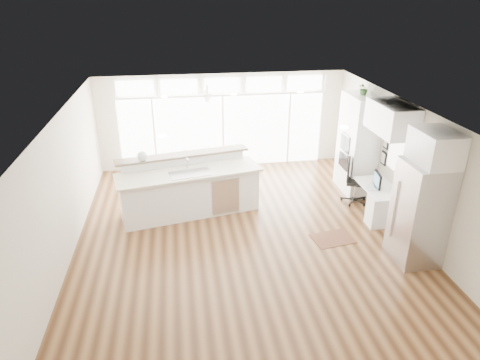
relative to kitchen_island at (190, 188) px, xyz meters
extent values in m
cube|color=#462915|center=(1.09, -1.14, -0.66)|extent=(7.00, 8.00, 0.02)
cube|color=white|center=(1.09, -1.14, 2.05)|extent=(7.00, 8.00, 0.02)
cube|color=beige|center=(1.09, 2.86, 0.70)|extent=(7.00, 0.04, 2.70)
cube|color=beige|center=(1.09, -5.14, 0.70)|extent=(7.00, 0.04, 2.70)
cube|color=beige|center=(-2.41, -1.14, 0.70)|extent=(0.04, 8.00, 2.70)
cube|color=beige|center=(4.59, -1.14, 0.70)|extent=(0.04, 8.00, 2.70)
cube|color=white|center=(1.09, 2.80, 0.40)|extent=(5.80, 0.06, 2.08)
cube|color=white|center=(1.09, 2.80, 1.73)|extent=(5.90, 0.06, 0.40)
cube|color=silver|center=(4.55, -0.84, 0.90)|extent=(0.04, 0.85, 0.85)
cube|color=white|center=(0.59, 1.66, 1.83)|extent=(1.16, 1.16, 0.32)
cube|color=beige|center=(1.09, -0.94, 2.03)|extent=(3.40, 3.00, 0.02)
cube|color=white|center=(4.26, 0.66, 0.60)|extent=(0.64, 1.20, 2.50)
cube|color=white|center=(4.22, -0.84, -0.27)|extent=(0.72, 1.30, 0.76)
cube|color=white|center=(4.26, -0.84, 1.70)|extent=(0.64, 1.30, 0.64)
cube|color=#BCBCC1|center=(4.20, -2.49, 0.35)|extent=(0.76, 0.90, 2.00)
cube|color=white|center=(4.26, -2.49, 1.65)|extent=(0.64, 0.90, 0.60)
cube|color=black|center=(4.55, -0.22, 0.75)|extent=(0.06, 0.22, 0.80)
cube|color=white|center=(0.00, 0.00, 0.00)|extent=(3.44, 1.86, 1.30)
cube|color=#371A11|center=(2.91, -1.60, -0.64)|extent=(0.92, 0.74, 0.01)
cube|color=black|center=(4.01, -0.05, -0.09)|extent=(0.75, 0.72, 1.11)
sphere|color=silver|center=(-1.01, 0.20, 0.76)|extent=(0.29, 0.29, 0.23)
cube|color=black|center=(4.14, -0.84, 0.30)|extent=(0.15, 0.46, 0.38)
cube|color=silver|center=(3.97, -0.84, 0.12)|extent=(0.18, 0.36, 0.02)
imported|color=#315B27|center=(4.26, 0.66, 1.98)|extent=(0.33, 0.36, 0.25)
camera|label=1|loc=(-0.17, -8.95, 4.22)|focal=32.00mm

